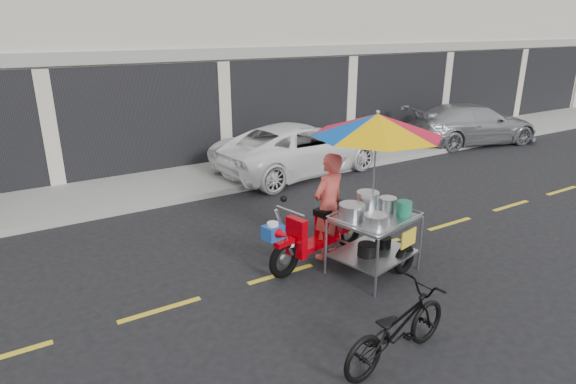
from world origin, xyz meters
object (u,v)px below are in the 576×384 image
silver_pickup (472,124)px  near_bicycle (397,327)px  food_vendor_rig (358,171)px  white_pickup (300,148)px

silver_pickup → near_bicycle: silver_pickup is taller
near_bicycle → food_vendor_rig: bearing=-34.4°
near_bicycle → silver_pickup: bearing=-62.3°
white_pickup → food_vendor_rig: size_ratio=1.63×
white_pickup → food_vendor_rig: (-2.18, -5.04, 0.99)m
white_pickup → food_vendor_rig: bearing=149.3°
white_pickup → food_vendor_rig: food_vendor_rig is taller
near_bicycle → food_vendor_rig: (1.12, 2.19, 1.20)m
white_pickup → silver_pickup: 6.76m
near_bicycle → white_pickup: bearing=-31.8°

